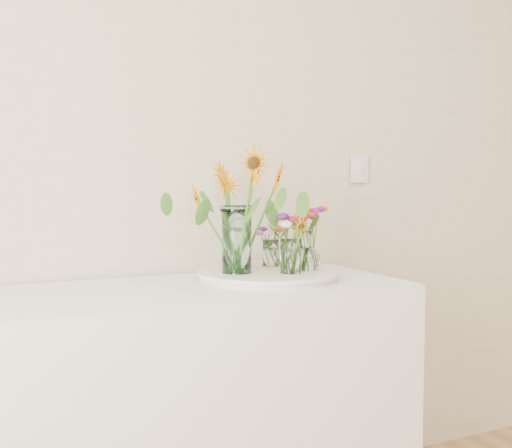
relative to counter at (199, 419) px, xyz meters
name	(u,v)px	position (x,y,z in m)	size (l,w,h in m)	color
counter	(199,419)	(0.00, 0.00, 0.00)	(1.40, 0.60, 0.90)	white
tray	(268,275)	(0.28, 0.04, 0.46)	(0.48, 0.48, 0.03)	white
mason_jar	(237,240)	(0.15, 0.04, 0.59)	(0.10, 0.10, 0.24)	#B0E3DC
sunflower_bouquet	(237,208)	(0.15, 0.04, 0.70)	(0.57, 0.57, 0.46)	orange
small_vase_a	(291,257)	(0.32, -0.05, 0.54)	(0.07, 0.07, 0.12)	white
wildflower_posy_a	(291,244)	(0.32, -0.05, 0.58)	(0.17, 0.17, 0.21)	orange
small_vase_b	(306,251)	(0.41, -0.01, 0.55)	(0.10, 0.10, 0.15)	white
wildflower_posy_b	(306,239)	(0.41, -0.01, 0.59)	(0.19, 0.19, 0.24)	orange
small_vase_c	(271,253)	(0.34, 0.14, 0.53)	(0.06, 0.06, 0.10)	white
wildflower_posy_c	(271,241)	(0.34, 0.14, 0.57)	(0.19, 0.19, 0.19)	orange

